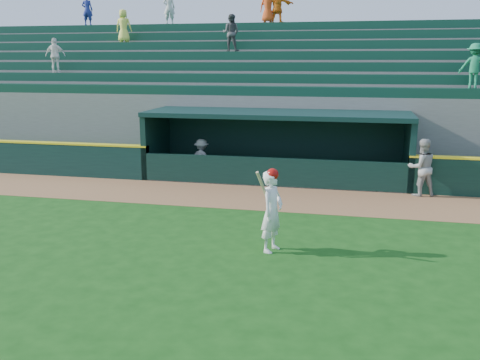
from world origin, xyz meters
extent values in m
plane|color=#144310|center=(0.00, 0.00, 0.00)|extent=(120.00, 120.00, 0.00)
cube|color=brown|center=(0.00, 4.90, 0.01)|extent=(40.00, 3.00, 0.01)
imported|color=#A7A6A2|center=(4.89, 6.28, 0.92)|extent=(1.07, 0.94, 1.84)
imported|color=gray|center=(-2.68, 7.22, 0.73)|extent=(1.05, 0.77, 1.46)
cube|color=slate|center=(0.00, 7.70, 0.02)|extent=(9.00, 2.60, 0.04)
cube|color=black|center=(-4.60, 7.70, 1.15)|extent=(0.20, 2.60, 2.30)
cube|color=black|center=(4.60, 7.70, 1.15)|extent=(0.20, 2.60, 2.30)
cube|color=black|center=(0.00, 9.00, 1.15)|extent=(9.40, 0.20, 2.30)
cube|color=black|center=(0.00, 7.70, 2.38)|extent=(9.40, 2.80, 0.16)
cube|color=black|center=(0.00, 6.48, 0.50)|extent=(9.00, 0.16, 1.00)
cube|color=brown|center=(0.00, 8.50, 0.25)|extent=(8.40, 0.45, 0.10)
cube|color=slate|center=(0.00, 9.53, 1.46)|extent=(34.00, 0.85, 2.91)
cube|color=#0F3828|center=(0.00, 9.41, 3.09)|extent=(34.00, 0.60, 0.36)
cube|color=slate|center=(0.00, 10.38, 1.68)|extent=(34.00, 0.85, 3.36)
cube|color=#0F3828|center=(0.00, 10.26, 3.54)|extent=(34.00, 0.60, 0.36)
cube|color=slate|center=(0.00, 11.22, 1.91)|extent=(34.00, 0.85, 3.81)
cube|color=#0F3828|center=(0.00, 11.11, 3.99)|extent=(34.00, 0.60, 0.36)
cube|color=slate|center=(0.00, 12.07, 2.13)|extent=(34.00, 0.85, 4.26)
cube|color=#0F3828|center=(0.00, 11.96, 4.44)|extent=(34.00, 0.60, 0.36)
cube|color=slate|center=(0.00, 12.93, 2.35)|extent=(34.00, 0.85, 4.71)
cube|color=#0F3828|center=(0.00, 12.81, 4.89)|extent=(34.00, 0.60, 0.36)
cube|color=slate|center=(0.00, 13.78, 2.58)|extent=(34.00, 0.85, 5.16)
cube|color=#0F3828|center=(0.00, 13.66, 5.34)|extent=(34.00, 0.60, 0.36)
cube|color=slate|center=(0.00, 14.62, 2.80)|extent=(34.00, 0.85, 5.61)
cube|color=#0F3828|center=(0.00, 14.51, 5.79)|extent=(34.00, 0.60, 0.36)
cube|color=slate|center=(0.00, 15.20, 2.80)|extent=(34.50, 0.30, 5.61)
imported|color=#D64617|center=(-1.52, 14.53, 6.73)|extent=(0.78, 0.54, 1.51)
imported|color=white|center=(-10.13, 10.28, 4.46)|extent=(0.93, 0.55, 1.48)
imported|color=navy|center=(-10.74, 14.53, 6.72)|extent=(0.59, 0.42, 1.50)
imported|color=#464646|center=(-2.69, 11.97, 5.40)|extent=(0.78, 0.62, 1.56)
imported|color=#1C7E50|center=(6.77, 9.43, 4.05)|extent=(1.10, 0.76, 1.57)
imported|color=#ECEB53|center=(-8.04, 12.83, 5.82)|extent=(0.79, 0.57, 1.49)
imported|color=orange|center=(-1.08, 14.53, 6.77)|extent=(1.50, 0.54, 1.59)
imported|color=silver|center=(-6.39, 14.53, 6.74)|extent=(0.63, 0.49, 1.54)
imported|color=white|center=(1.04, 0.22, 0.93)|extent=(0.64, 0.78, 1.85)
sphere|color=#A60D09|center=(1.04, 0.22, 1.78)|extent=(0.27, 0.27, 0.27)
cylinder|color=tan|center=(0.86, 0.00, 1.55)|extent=(0.25, 0.49, 0.76)
camera|label=1|loc=(2.84, -11.23, 4.25)|focal=40.00mm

